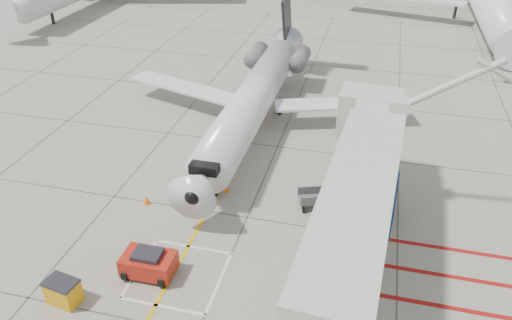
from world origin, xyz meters
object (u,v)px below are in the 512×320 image
(regional_jet, at_px, (245,92))
(jet_bridge, at_px, (354,223))
(pushback_tug, at_px, (149,263))
(spill_bin, at_px, (63,291))

(regional_jet, bearing_deg, jet_bridge, -56.27)
(pushback_tug, height_order, spill_bin, pushback_tug)
(jet_bridge, height_order, spill_bin, jet_bridge)
(jet_bridge, relative_size, spill_bin, 13.71)
(spill_bin, bearing_deg, pushback_tug, 49.78)
(pushback_tug, bearing_deg, regional_jet, 85.03)
(jet_bridge, height_order, pushback_tug, jet_bridge)
(pushback_tug, xyz_separation_m, spill_bin, (-2.93, -2.49, -0.10))
(spill_bin, bearing_deg, regional_jet, 85.36)
(regional_jet, relative_size, pushback_tug, 11.69)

